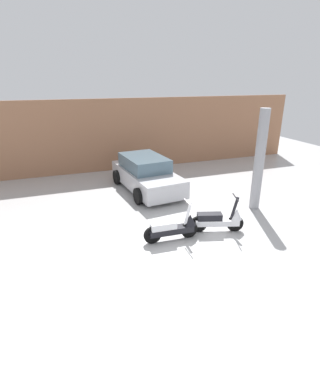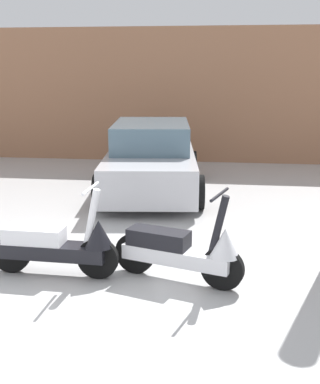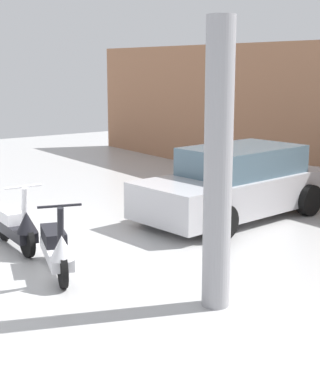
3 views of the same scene
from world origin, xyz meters
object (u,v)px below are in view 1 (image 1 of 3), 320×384
car_rear_left (146,174)px  support_column_side (259,161)px  scooter_front_left (174,227)px  scooter_front_right (219,219)px

car_rear_left → support_column_side: 4.47m
scooter_front_left → scooter_front_right: 1.47m
scooter_front_left → support_column_side: size_ratio=0.46×
scooter_front_right → support_column_side: support_column_side is taller
scooter_front_left → car_rear_left: car_rear_left is taller
scooter_front_right → car_rear_left: bearing=120.3°
scooter_front_left → support_column_side: (3.55, 1.12, 1.32)m
scooter_front_right → car_rear_left: size_ratio=0.37×
support_column_side → scooter_front_left: bearing=-162.5°
car_rear_left → support_column_side: size_ratio=1.21×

